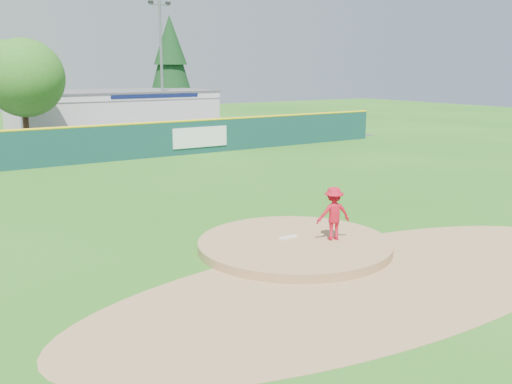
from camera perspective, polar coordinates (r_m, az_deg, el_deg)
ground at (r=16.37m, az=3.85°, el=-5.70°), size 120.00×120.00×0.00m
pitchers_mound at (r=16.37m, az=3.85°, el=-5.70°), size 5.50×5.50×0.50m
pitching_rubber at (r=16.52m, az=3.24°, el=-4.55°), size 0.60×0.15×0.04m
infield_dirt_arc at (r=14.23m, az=11.22°, el=-8.71°), size 15.40×15.40×0.01m
parking_lot at (r=40.82m, az=-19.65°, el=4.49°), size 44.00×16.00×0.02m
pitcher at (r=16.32m, az=7.76°, el=-2.14°), size 1.11×0.83×1.53m
van at (r=36.12m, az=-22.05°, el=4.55°), size 5.72×4.17×1.45m
pool_building_grp at (r=47.12m, az=-14.13°, el=7.80°), size 15.20×8.20×3.31m
fence_banners at (r=31.47m, az=-19.34°, el=4.21°), size 20.46×0.04×1.20m
outfield_fence at (r=32.07m, az=-15.91°, el=4.73°), size 40.00×0.14×2.07m
deciduous_tree at (r=38.13m, az=-22.37°, el=10.64°), size 5.60×5.60×7.36m
conifer_tree at (r=53.34m, az=-8.55°, el=12.69°), size 4.40×4.40×9.50m
light_pole_right at (r=45.32m, az=-9.44°, el=12.76°), size 1.75×0.25×10.00m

